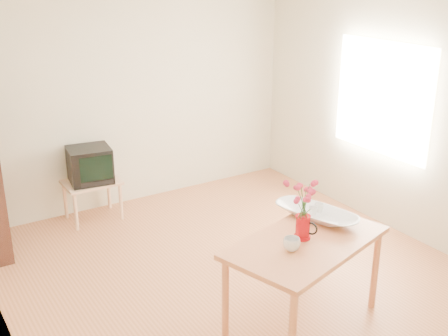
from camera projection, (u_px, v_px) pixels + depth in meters
room at (245, 144)px, 4.76m from camera, size 4.50×4.50×4.50m
table at (306, 251)px, 4.34m from camera, size 1.45×1.06×0.75m
tv_stand at (92, 187)px, 6.28m from camera, size 0.60×0.45×0.46m
pitcher at (303, 228)px, 4.31m from camera, size 0.13×0.20×0.20m
flowers at (304, 198)px, 4.22m from camera, size 0.22×0.22×0.31m
mug at (292, 244)px, 4.14m from camera, size 0.16×0.16×0.10m
bowl at (318, 193)px, 4.60m from camera, size 0.60×0.60×0.45m
teacup_a at (314, 199)px, 4.60m from camera, size 0.09×0.09×0.06m
teacup_b at (320, 196)px, 4.65m from camera, size 0.07×0.07×0.06m
television at (89, 164)px, 6.19m from camera, size 0.50×0.48×0.39m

